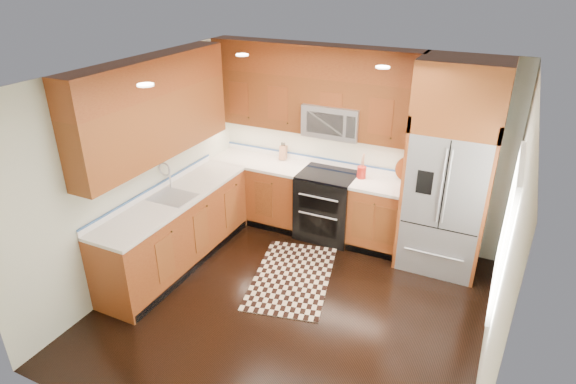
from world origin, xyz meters
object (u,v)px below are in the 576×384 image
at_px(refrigerator, 450,170).
at_px(utensil_crock, 362,170).
at_px(knife_block, 283,152).
at_px(rug, 292,277).
at_px(range, 327,205).

xyz_separation_m(refrigerator, utensil_crock, (-1.11, 0.11, -0.25)).
height_order(knife_block, utensil_crock, utensil_crock).
bearing_deg(utensil_crock, rug, -109.59).
xyz_separation_m(range, rug, (0.01, -1.15, -0.46)).
distance_m(range, knife_block, 1.01).
relative_size(range, utensil_crock, 2.78).
height_order(refrigerator, rug, refrigerator).
bearing_deg(utensil_crock, knife_block, 172.47).
relative_size(range, knife_block, 3.76).
bearing_deg(rug, range, 77.49).
xyz_separation_m(range, refrigerator, (1.55, -0.04, 0.83)).
xyz_separation_m(range, knife_block, (-0.79, 0.24, 0.57)).
xyz_separation_m(range, utensil_crock, (0.44, 0.08, 0.59)).
bearing_deg(utensil_crock, refrigerator, -5.85).
distance_m(range, refrigerator, 1.76).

